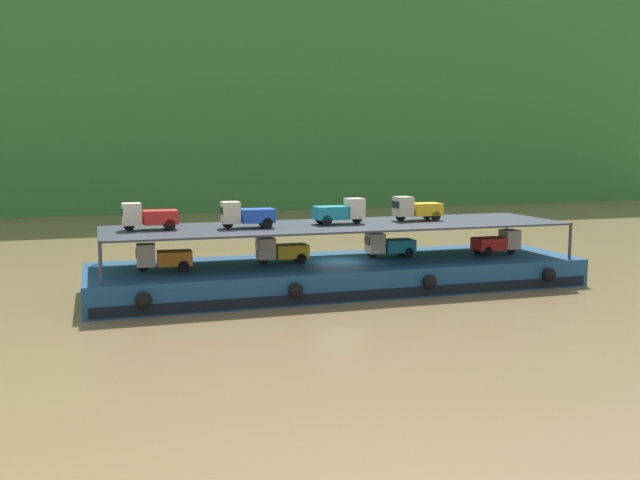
{
  "coord_description": "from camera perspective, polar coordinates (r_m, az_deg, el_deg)",
  "views": [
    {
      "loc": [
        -12.51,
        -35.83,
        7.67
      ],
      "look_at": [
        -1.09,
        0.0,
        2.7
      ],
      "focal_mm": 39.71,
      "sensor_mm": 36.0,
      "label": 1
    }
  ],
  "objects": [
    {
      "name": "mini_truck_upper_bow",
      "position": [
        40.56,
        7.78,
        2.54
      ],
      "size": [
        2.77,
        1.25,
        1.38
      ],
      "color": "gold",
      "rests_on": "cargo_rack"
    },
    {
      "name": "mini_truck_upper_fore",
      "position": [
        38.39,
        1.64,
        2.33
      ],
      "size": [
        2.77,
        1.25,
        1.38
      ],
      "color": "teal",
      "rests_on": "cargo_rack"
    },
    {
      "name": "mini_truck_lower_stern",
      "position": [
        36.2,
        -12.53,
        -1.36
      ],
      "size": [
        2.79,
        1.28,
        1.38
      ],
      "color": "orange",
      "rests_on": "cargo_barge"
    },
    {
      "name": "ground_plane",
      "position": [
        38.72,
        1.55,
        -3.9
      ],
      "size": [
        400.0,
        400.0,
        0.0
      ],
      "primitive_type": "plane",
      "color": "brown"
    },
    {
      "name": "mini_truck_upper_mid",
      "position": [
        36.67,
        -5.93,
        2.04
      ],
      "size": [
        2.75,
        1.22,
        1.38
      ],
      "color": "#1E47B7",
      "rests_on": "cargo_rack"
    },
    {
      "name": "mini_truck_lower_mid",
      "position": [
        39.93,
        5.59,
        -0.39
      ],
      "size": [
        2.77,
        1.25,
        1.38
      ],
      "color": "teal",
      "rests_on": "cargo_barge"
    },
    {
      "name": "mini_truck_upper_stern",
      "position": [
        36.65,
        -13.63,
        1.87
      ],
      "size": [
        2.77,
        1.25,
        1.38
      ],
      "color": "red",
      "rests_on": "cargo_rack"
    },
    {
      "name": "hillside_far_bank",
      "position": [
        102.44,
        -10.88,
        14.36
      ],
      "size": [
        134.99,
        37.94,
        35.65
      ],
      "color": "#33702D",
      "rests_on": "ground"
    },
    {
      "name": "mini_truck_lower_fore",
      "position": [
        42.12,
        14.09,
        -0.17
      ],
      "size": [
        2.77,
        1.24,
        1.38
      ],
      "color": "red",
      "rests_on": "cargo_barge"
    },
    {
      "name": "cargo_barge",
      "position": [
        38.55,
        1.56,
        -2.82
      ],
      "size": [
        26.57,
        7.9,
        1.5
      ],
      "color": "navy",
      "rests_on": "ground"
    },
    {
      "name": "mini_truck_lower_aft",
      "position": [
        37.74,
        -3.15,
        -0.83
      ],
      "size": [
        2.76,
        1.24,
        1.38
      ],
      "color": "gold",
      "rests_on": "cargo_barge"
    },
    {
      "name": "cargo_rack",
      "position": [
        38.18,
        1.56,
        1.16
      ],
      "size": [
        24.97,
        6.51,
        2.0
      ],
      "color": "#2D333D",
      "rests_on": "cargo_barge"
    }
  ]
}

